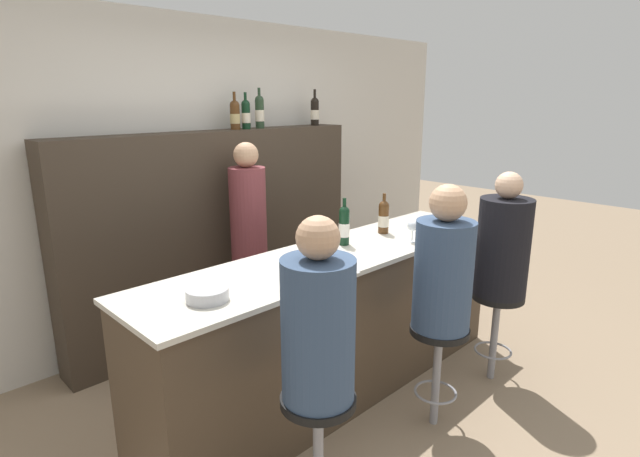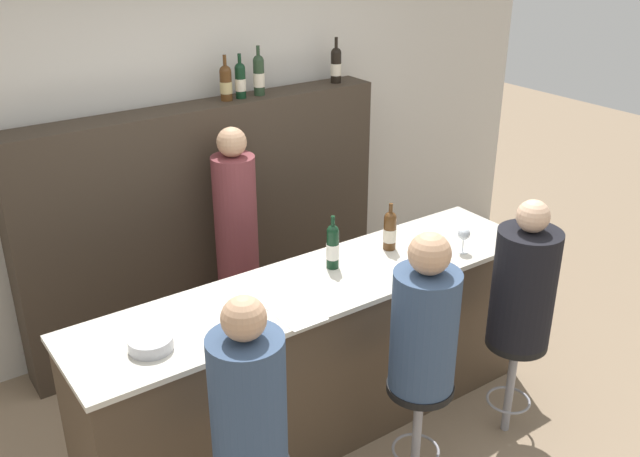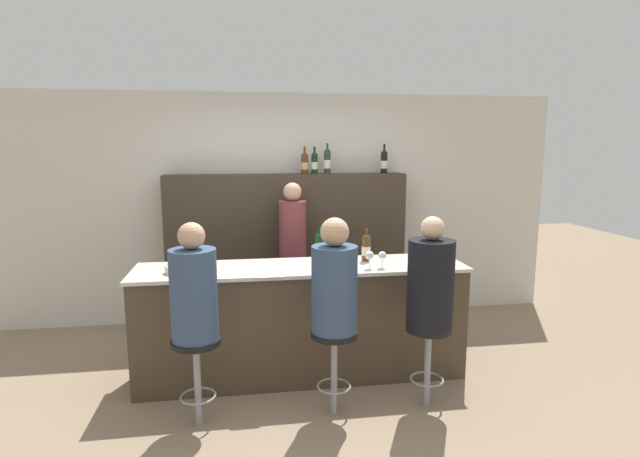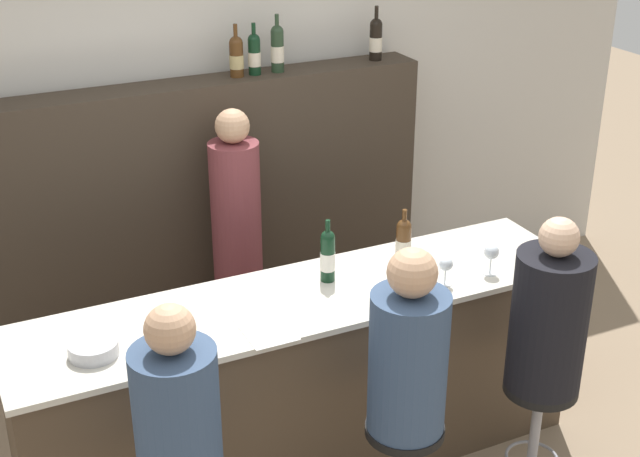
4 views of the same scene
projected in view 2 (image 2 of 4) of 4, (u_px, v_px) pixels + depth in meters
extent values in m
plane|color=#8C755B|center=(350.00, 453.00, 4.13)|extent=(16.00, 16.00, 0.00)
cube|color=beige|center=(190.00, 154.00, 5.00)|extent=(6.40, 0.05, 2.60)
cube|color=#473828|center=(319.00, 358.00, 4.17)|extent=(2.80, 0.63, 0.96)
cube|color=beige|center=(318.00, 284.00, 3.96)|extent=(2.84, 0.67, 0.03)
cube|color=#382D23|center=(208.00, 223.00, 5.02)|extent=(2.66, 0.28, 1.70)
cylinder|color=black|center=(333.00, 249.00, 4.07)|extent=(0.07, 0.07, 0.23)
cylinder|color=white|center=(333.00, 251.00, 4.07)|extent=(0.07, 0.07, 0.09)
sphere|color=black|center=(333.00, 231.00, 4.02)|extent=(0.07, 0.07, 0.07)
cylinder|color=black|center=(333.00, 222.00, 4.00)|extent=(0.02, 0.02, 0.08)
cylinder|color=#4C2D14|center=(390.00, 233.00, 4.30)|extent=(0.08, 0.08, 0.20)
cylinder|color=beige|center=(390.00, 235.00, 4.30)|extent=(0.08, 0.08, 0.08)
sphere|color=#4C2D14|center=(390.00, 218.00, 4.25)|extent=(0.08, 0.08, 0.08)
cylinder|color=#4C2D14|center=(391.00, 210.00, 4.23)|extent=(0.02, 0.02, 0.08)
cylinder|color=#4C2D14|center=(226.00, 86.00, 4.73)|extent=(0.08, 0.08, 0.19)
cylinder|color=tan|center=(226.00, 87.00, 4.74)|extent=(0.08, 0.08, 0.08)
sphere|color=#4C2D14|center=(225.00, 71.00, 4.69)|extent=(0.08, 0.08, 0.08)
cylinder|color=#4C2D14|center=(225.00, 62.00, 4.67)|extent=(0.02, 0.02, 0.09)
cylinder|color=black|center=(240.00, 83.00, 4.79)|extent=(0.07, 0.07, 0.20)
cylinder|color=beige|center=(241.00, 85.00, 4.79)|extent=(0.07, 0.07, 0.08)
sphere|color=black|center=(240.00, 68.00, 4.75)|extent=(0.07, 0.07, 0.07)
cylinder|color=black|center=(239.00, 60.00, 4.72)|extent=(0.02, 0.02, 0.08)
cylinder|color=#233823|center=(259.00, 78.00, 4.86)|extent=(0.08, 0.08, 0.24)
cylinder|color=beige|center=(259.00, 80.00, 4.86)|extent=(0.08, 0.08, 0.09)
sphere|color=#233823|center=(258.00, 61.00, 4.81)|extent=(0.08, 0.08, 0.08)
cylinder|color=#233823|center=(258.00, 52.00, 4.79)|extent=(0.02, 0.02, 0.09)
cylinder|color=black|center=(336.00, 68.00, 5.20)|extent=(0.08, 0.08, 0.22)
cylinder|color=beige|center=(336.00, 69.00, 5.21)|extent=(0.08, 0.08, 0.09)
sphere|color=black|center=(336.00, 53.00, 5.16)|extent=(0.08, 0.08, 0.08)
cylinder|color=black|center=(336.00, 44.00, 5.13)|extent=(0.02, 0.02, 0.10)
cylinder|color=silver|center=(416.00, 268.00, 4.10)|extent=(0.06, 0.06, 0.00)
cylinder|color=silver|center=(416.00, 262.00, 4.08)|extent=(0.01, 0.01, 0.08)
sphere|color=silver|center=(417.00, 250.00, 4.05)|extent=(0.07, 0.07, 0.07)
cylinder|color=silver|center=(430.00, 263.00, 4.16)|extent=(0.07, 0.07, 0.00)
cylinder|color=silver|center=(430.00, 257.00, 4.14)|extent=(0.01, 0.01, 0.08)
sphere|color=silver|center=(431.00, 246.00, 4.11)|extent=(0.07, 0.07, 0.07)
cylinder|color=silver|center=(462.00, 251.00, 4.30)|extent=(0.07, 0.07, 0.00)
cylinder|color=silver|center=(463.00, 245.00, 4.28)|extent=(0.01, 0.01, 0.08)
sphere|color=silver|center=(464.00, 234.00, 4.25)|extent=(0.08, 0.08, 0.08)
cylinder|color=#B7B7BC|center=(151.00, 343.00, 3.35)|extent=(0.21, 0.21, 0.06)
cube|color=white|center=(296.00, 313.00, 3.65)|extent=(0.21, 0.30, 0.00)
cylinder|color=#334766|center=(248.00, 404.00, 3.01)|extent=(0.33, 0.33, 0.65)
sphere|color=tan|center=(244.00, 318.00, 2.84)|extent=(0.19, 0.19, 0.19)
cylinder|color=gray|center=(417.00, 436.00, 3.81)|extent=(0.05, 0.05, 0.61)
torus|color=gray|center=(416.00, 450.00, 3.85)|extent=(0.26, 0.26, 0.02)
cylinder|color=black|center=(420.00, 387.00, 3.68)|extent=(0.35, 0.35, 0.04)
cylinder|color=#334766|center=(424.00, 330.00, 3.54)|extent=(0.34, 0.34, 0.64)
sphere|color=tan|center=(430.00, 254.00, 3.36)|extent=(0.21, 0.21, 0.21)
cylinder|color=gray|center=(510.00, 387.00, 4.20)|extent=(0.05, 0.05, 0.61)
torus|color=gray|center=(508.00, 400.00, 4.24)|extent=(0.26, 0.26, 0.02)
cylinder|color=black|center=(516.00, 341.00, 4.06)|extent=(0.35, 0.35, 0.04)
cylinder|color=black|center=(524.00, 287.00, 3.92)|extent=(0.35, 0.35, 0.67)
sphere|color=#D8AD8C|center=(533.00, 216.00, 3.74)|extent=(0.18, 0.18, 0.18)
cylinder|color=brown|center=(238.00, 258.00, 4.81)|extent=(0.28, 0.28, 1.44)
sphere|color=tan|center=(232.00, 142.00, 4.47)|extent=(0.19, 0.19, 0.19)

